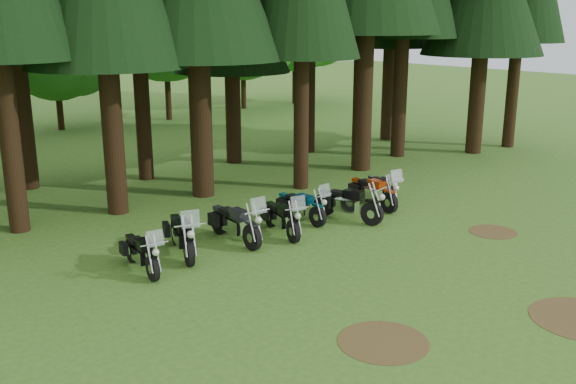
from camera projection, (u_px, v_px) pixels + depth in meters
name	position (u px, v px, depth m)	size (l,w,h in m)	color
ground	(406.00, 274.00, 15.85)	(120.00, 120.00, 0.00)	#35631F
decid_4	(60.00, 51.00, 35.31)	(5.93, 5.76, 7.41)	black
decid_5	(172.00, 16.00, 38.48)	(8.45, 8.21, 10.56)	black
decid_6	(248.00, 32.00, 43.73)	(7.06, 6.86, 8.82)	black
decid_7	(301.00, 17.00, 46.15)	(8.44, 8.20, 10.55)	black
dirt_patch_0	(383.00, 342.00, 12.52)	(1.80, 1.80, 0.01)	#4C3D1E
dirt_patch_1	(493.00, 232.00, 18.97)	(1.40, 1.40, 0.01)	#4C3D1E
motorcycle_0	(142.00, 254.00, 15.92)	(0.53, 2.16, 1.36)	black
motorcycle_1	(182.00, 236.00, 17.01)	(1.09, 2.45, 1.57)	black
motorcycle_2	(235.00, 224.00, 18.00)	(0.47, 2.48, 1.56)	black
motorcycle_3	(282.00, 219.00, 18.63)	(0.82, 2.27, 1.43)	black
motorcycle_4	(301.00, 207.00, 19.86)	(0.43, 2.20, 1.39)	black
motorcycle_5	(348.00, 204.00, 19.96)	(0.75, 2.42, 1.00)	black
motorcycle_6	(373.00, 193.00, 21.34)	(0.56, 2.41, 1.51)	black
motorcycle_7	(381.00, 188.00, 22.24)	(0.89, 1.98, 1.27)	black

